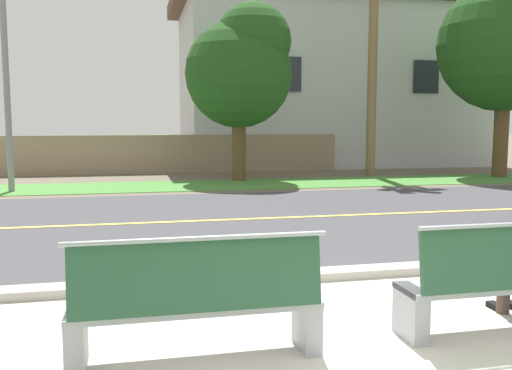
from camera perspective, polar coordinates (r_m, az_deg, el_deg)
name	(u,v)px	position (r m, az deg, el deg)	size (l,w,h in m)	color
ground_plane	(220,208)	(11.87, -3.71, -2.41)	(140.00, 140.00, 0.00)	#665B4C
sidewalk_pavement	(363,347)	(4.73, 11.06, -16.17)	(44.00, 3.60, 0.01)	beige
curb_edge	(295,277)	(6.45, 4.07, -9.44)	(44.00, 0.30, 0.11)	#ADA89E
street_asphalt	(232,220)	(10.41, -2.45, -3.62)	(52.00, 8.00, 0.01)	#424247
road_centre_line	(232,220)	(10.41, -2.45, -3.60)	(48.00, 0.14, 0.01)	#E0CC4C
far_verge_grass	(197,185)	(16.24, -6.10, -0.03)	(48.00, 2.80, 0.02)	#478438
bench_left	(197,304)	(4.25, -6.10, -12.17)	(1.91, 0.48, 1.01)	#9EA0A8
bench_right	(510,282)	(5.26, 24.82, -9.12)	(1.91, 0.48, 1.01)	#9EA0A8
streetlamp	(5,20)	(16.37, -24.57, 15.31)	(0.24, 2.10, 7.99)	gray
shade_tree_far_left	(242,66)	(17.51, -1.43, 12.19)	(3.35, 3.35, 5.52)	brown
shade_tree_left	(511,35)	(20.66, 24.92, 13.95)	(4.42, 4.42, 7.29)	brown
garden_wall	(165,154)	(20.42, -9.44, 3.18)	(13.00, 0.36, 1.40)	gray
house_across_street	(330,81)	(25.15, 7.66, 10.59)	(13.84, 6.91, 7.27)	#B7BCC1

